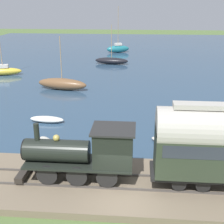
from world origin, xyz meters
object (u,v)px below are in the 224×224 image
at_px(sailboat_teal, 118,49).
at_px(rowboat_off_pier, 47,143).
at_px(sailboat_yellow, 3,71).
at_px(rowboat_mid_harbor, 166,142).
at_px(steam_locomotive, 87,151).
at_px(sailboat_black, 112,61).
at_px(rowboat_near_shore, 47,119).
at_px(sailboat_brown, 62,84).

relative_size(sailboat_teal, rowboat_off_pier, 3.73).
bearing_deg(sailboat_yellow, rowboat_mid_harbor, -148.77).
distance_m(steam_locomotive, rowboat_off_pier, 6.40).
xyz_separation_m(sailboat_black, rowboat_near_shore, (-26.08, 3.24, -0.29)).
distance_m(sailboat_black, rowboat_off_pier, 30.70).
relative_size(sailboat_yellow, rowboat_mid_harbor, 3.83).
xyz_separation_m(sailboat_brown, sailboat_black, (15.86, -4.34, -0.14)).
xyz_separation_m(steam_locomotive, rowboat_off_pier, (4.82, 3.71, -1.98)).
bearing_deg(rowboat_mid_harbor, steam_locomotive, 175.41).
distance_m(steam_locomotive, sailboat_black, 35.54).
xyz_separation_m(sailboat_teal, sailboat_brown, (-27.71, 4.60, -0.11)).
bearing_deg(sailboat_teal, sailboat_brown, 148.79).
bearing_deg(steam_locomotive, sailboat_teal, 1.81).
xyz_separation_m(sailboat_yellow, rowboat_off_pier, (-21.33, -12.25, -0.37)).
relative_size(sailboat_black, rowboat_mid_harbor, 2.62).
relative_size(sailboat_black, rowboat_near_shore, 2.06).
xyz_separation_m(sailboat_teal, sailboat_yellow, (-21.16, 14.46, -0.16)).
xyz_separation_m(sailboat_black, rowboat_off_pier, (-30.64, 1.95, -0.29)).
relative_size(steam_locomotive, rowboat_near_shore, 2.12).
distance_m(sailboat_yellow, rowboat_near_shore, 20.04).
relative_size(sailboat_teal, rowboat_mid_harbor, 3.70).
distance_m(sailboat_black, rowboat_near_shore, 26.28).
bearing_deg(rowboat_mid_harbor, sailboat_black, 46.73).
bearing_deg(rowboat_off_pier, rowboat_near_shore, 70.73).
height_order(sailboat_brown, rowboat_near_shore, sailboat_brown).
distance_m(steam_locomotive, sailboat_yellow, 30.68).
bearing_deg(rowboat_mid_harbor, rowboat_near_shore, 104.30).
bearing_deg(sailboat_brown, rowboat_mid_harbor, -131.28).
xyz_separation_m(sailboat_brown, rowboat_off_pier, (-14.78, -2.39, -0.43)).
bearing_deg(steam_locomotive, rowboat_near_shore, 28.03).
bearing_deg(sailboat_black, rowboat_mid_harbor, -160.11).
bearing_deg(sailboat_teal, sailboat_yellow, 123.88).
distance_m(steam_locomotive, rowboat_mid_harbor, 7.76).
distance_m(sailboat_brown, sailboat_black, 16.44).
distance_m(sailboat_teal, sailboat_brown, 28.09).
bearing_deg(sailboat_brown, sailboat_black, -4.72).
xyz_separation_m(sailboat_brown, sailboat_yellow, (6.55, 9.85, -0.05)).
xyz_separation_m(steam_locomotive, sailboat_black, (35.46, 1.75, -1.69)).
bearing_deg(sailboat_black, steam_locomotive, -169.60).
bearing_deg(steam_locomotive, sailboat_yellow, 31.38).
height_order(rowboat_mid_harbor, rowboat_off_pier, rowboat_off_pier).
xyz_separation_m(steam_locomotive, sailboat_yellow, (26.15, 15.95, -1.61)).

